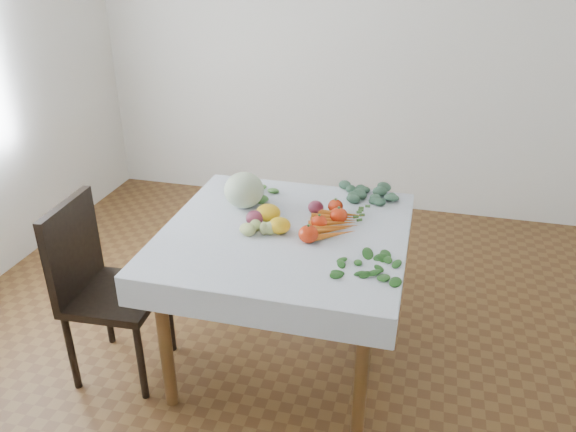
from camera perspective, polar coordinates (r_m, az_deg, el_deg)
name	(u,v)px	position (r m, az deg, el deg)	size (l,w,h in m)	color
ground	(285,357)	(3.04, -0.29, -14.11)	(4.00, 4.00, 0.00)	brown
back_wall	(354,34)	(4.32, 6.74, 17.91)	(4.00, 0.04, 2.70)	white
table	(285,249)	(2.67, -0.32, -3.37)	(1.00, 1.00, 0.75)	brown
tablecloth	(285,231)	(2.62, -0.33, -1.49)	(1.12, 1.12, 0.01)	white
chair	(98,279)	(2.83, -18.77, -6.11)	(0.43, 0.43, 0.91)	black
cabbage	(244,190)	(2.82, -4.50, 2.64)	(0.20, 0.20, 0.18)	beige
tomato_a	(319,222)	(2.62, 3.18, -0.62)	(0.08, 0.08, 0.07)	red
tomato_b	(335,206)	(2.78, 4.84, 1.01)	(0.08, 0.08, 0.07)	red
tomato_c	(308,234)	(2.50, 2.08, -1.85)	(0.09, 0.09, 0.08)	red
tomato_d	(339,215)	(2.68, 5.18, 0.07)	(0.08, 0.08, 0.07)	red
heirloom_back	(268,213)	(2.68, -2.02, 0.31)	(0.12, 0.12, 0.08)	yellow
heirloom_front	(279,225)	(2.58, -0.88, -0.97)	(0.10, 0.10, 0.07)	yellow
onion_a	(316,207)	(2.76, 2.83, 0.89)	(0.08, 0.08, 0.07)	maroon
onion_b	(255,218)	(2.65, -3.41, -0.22)	(0.08, 0.08, 0.07)	maroon
tomatillo_cluster	(255,227)	(2.59, -3.38, -1.13)	(0.17, 0.11, 0.05)	#B8C16F
carrot_bunch	(335,224)	(2.65, 4.79, -0.78)	(0.23, 0.32, 0.03)	#CC6A16
kale_bunch	(366,192)	(2.99, 7.97, 2.40)	(0.30, 0.22, 0.04)	#3C6247
basil_bunch	(367,265)	(2.35, 7.98, -4.96)	(0.28, 0.24, 0.01)	#1E581B
dill_bunch	(252,192)	(2.98, -3.70, 2.41)	(0.24, 0.18, 0.02)	#53883E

